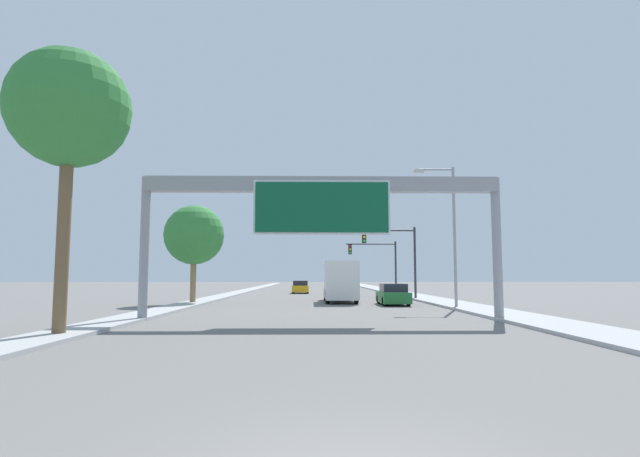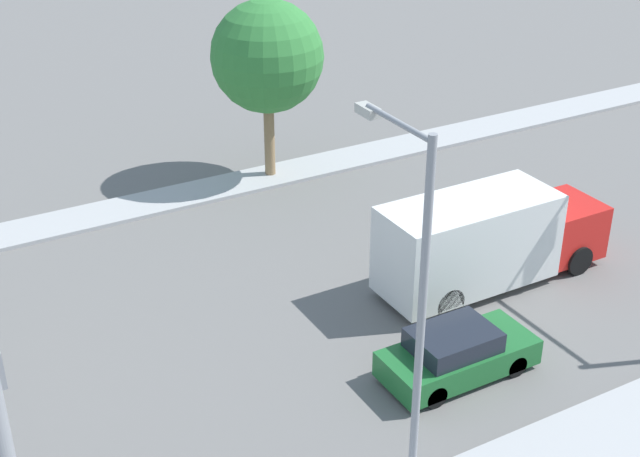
{
  "view_description": "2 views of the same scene",
  "coord_description": "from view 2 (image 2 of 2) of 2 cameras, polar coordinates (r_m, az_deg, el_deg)",
  "views": [
    {
      "loc": [
        -0.47,
        -5.13,
        2.09
      ],
      "look_at": [
        0.0,
        22.81,
        4.71
      ],
      "focal_mm": 28.0,
      "sensor_mm": 36.0,
      "label": 1
    },
    {
      "loc": [
        20.73,
        17.03,
        14.95
      ],
      "look_at": [
        0.74,
        28.29,
        2.94
      ],
      "focal_mm": 50.0,
      "sensor_mm": 36.0,
      "label": 2
    }
  ],
  "objects": [
    {
      "name": "car_mid_center",
      "position": [
        24.73,
        8.75,
        -7.92
      ],
      "size": [
        1.87,
        4.36,
        1.49
      ],
      "color": "#1E662D",
      "rests_on": "ground"
    },
    {
      "name": "truck_box_primary",
      "position": [
        28.62,
        10.61,
        -0.71
      ],
      "size": [
        2.38,
        7.93,
        3.12
      ],
      "color": "red",
      "rests_on": "ground"
    },
    {
      "name": "palm_tree_background",
      "position": [
        34.64,
        -3.4,
        10.91
      ],
      "size": [
        4.37,
        4.37,
        7.22
      ],
      "color": "#8C704C",
      "rests_on": "ground"
    },
    {
      "name": "street_lamp_right",
      "position": [
        18.24,
        6.0,
        -4.56
      ],
      "size": [
        2.59,
        0.28,
        8.99
      ],
      "color": "gray",
      "rests_on": "ground"
    }
  ]
}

